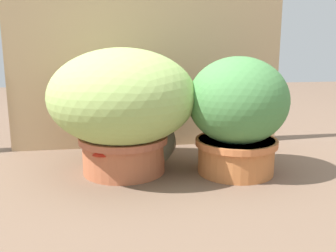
{
  "coord_description": "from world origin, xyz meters",
  "views": [
    {
      "loc": [
        -0.15,
        -1.29,
        0.51
      ],
      "look_at": [
        0.07,
        0.15,
        0.18
      ],
      "focal_mm": 41.95,
      "sensor_mm": 36.0,
      "label": 1
    }
  ],
  "objects_px": {
    "leafy_planter": "(238,113)",
    "mushroom_ornament_red": "(102,158)",
    "grass_planter": "(123,104)",
    "cat": "(149,139)"
  },
  "relations": [
    {
      "from": "grass_planter",
      "to": "cat",
      "type": "relative_size",
      "value": 1.42
    },
    {
      "from": "leafy_planter",
      "to": "mushroom_ornament_red",
      "type": "distance_m",
      "value": 0.53
    },
    {
      "from": "cat",
      "to": "mushroom_ornament_red",
      "type": "relative_size",
      "value": 2.91
    },
    {
      "from": "mushroom_ornament_red",
      "to": "grass_planter",
      "type": "bearing_deg",
      "value": 54.15
    },
    {
      "from": "grass_planter",
      "to": "cat",
      "type": "xyz_separation_m",
      "value": [
        0.1,
        0.01,
        -0.14
      ]
    },
    {
      "from": "grass_planter",
      "to": "cat",
      "type": "bearing_deg",
      "value": 8.01
    },
    {
      "from": "leafy_planter",
      "to": "mushroom_ornament_red",
      "type": "relative_size",
      "value": 3.31
    },
    {
      "from": "grass_planter",
      "to": "mushroom_ornament_red",
      "type": "height_order",
      "value": "grass_planter"
    },
    {
      "from": "leafy_planter",
      "to": "grass_planter",
      "type": "bearing_deg",
      "value": 170.0
    },
    {
      "from": "leafy_planter",
      "to": "mushroom_ornament_red",
      "type": "height_order",
      "value": "leafy_planter"
    }
  ]
}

